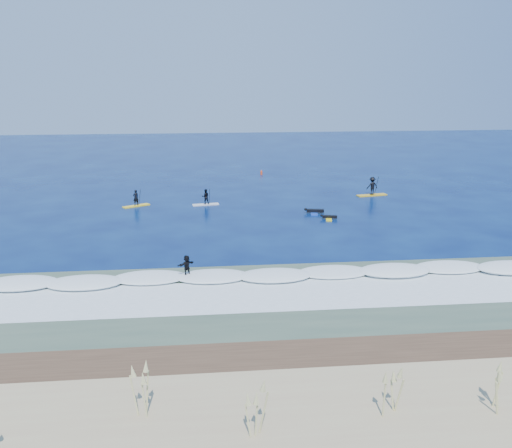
{
  "coord_description": "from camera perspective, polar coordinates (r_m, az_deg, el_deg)",
  "views": [
    {
      "loc": [
        -3.76,
        -44.55,
        12.98
      ],
      "look_at": [
        0.97,
        1.2,
        0.6
      ],
      "focal_mm": 40.0,
      "sensor_mm": 36.0,
      "label": 1
    }
  ],
  "objects": [
    {
      "name": "sup_paddler_left",
      "position": [
        57.62,
        -11.92,
        2.32
      ],
      "size": [
        2.67,
        1.99,
        1.9
      ],
      "rotation": [
        0.0,
        0.0,
        0.55
      ],
      "color": "yellow",
      "rests_on": "ground"
    },
    {
      "name": "wave_surfer",
      "position": [
        36.96,
        -6.94,
        -4.26
      ],
      "size": [
        1.94,
        1.59,
        1.44
      ],
      "rotation": [
        0.0,
        0.0,
        0.61
      ],
      "color": "silver",
      "rests_on": "breaking_wave"
    },
    {
      "name": "dune",
      "position": [
        22.15,
        5.36,
        -20.89
      ],
      "size": [
        90.0,
        7.0,
        2.0
      ],
      "primitive_type": "cube",
      "color": "tan",
      "rests_on": "ground"
    },
    {
      "name": "prone_paddler_near",
      "position": [
        52.07,
        7.3,
        0.66
      ],
      "size": [
        1.53,
        1.98,
        0.4
      ],
      "rotation": [
        0.0,
        0.0,
        1.38
      ],
      "color": "yellow",
      "rests_on": "ground"
    },
    {
      "name": "prone_paddler_far",
      "position": [
        54.04,
        5.84,
        1.27
      ],
      "size": [
        1.88,
        2.43,
        0.49
      ],
      "rotation": [
        0.0,
        0.0,
        1.4
      ],
      "color": "#1840B8",
      "rests_on": "ground"
    },
    {
      "name": "dune_grass",
      "position": [
        21.11,
        5.48,
        -16.82
      ],
      "size": [
        40.0,
        4.0,
        1.7
      ],
      "primitive_type": null,
      "color": "#C7BE7A",
      "rests_on": "dune"
    },
    {
      "name": "wet_sand_strip",
      "position": [
        26.72,
        3.02,
        -14.02
      ],
      "size": [
        90.0,
        5.0,
        0.08
      ],
      "primitive_type": "cube",
      "color": "#432E1F",
      "rests_on": "ground"
    },
    {
      "name": "whitewater",
      "position": [
        34.32,
        0.83,
        -7.16
      ],
      "size": [
        34.0,
        5.0,
        0.02
      ],
      "primitive_type": "cube",
      "color": "silver",
      "rests_on": "ground"
    },
    {
      "name": "marker_buoy",
      "position": [
        73.94,
        0.55,
        5.18
      ],
      "size": [
        0.27,
        0.27,
        0.65
      ],
      "rotation": [
        0.0,
        0.0,
        -0.38
      ],
      "color": "#EE4015",
      "rests_on": "ground"
    },
    {
      "name": "shallow_water",
      "position": [
        33.4,
        1.03,
        -7.79
      ],
      "size": [
        90.0,
        13.0,
        0.01
      ],
      "primitive_type": "cube",
      "color": "#3A4F3D",
      "rests_on": "ground"
    },
    {
      "name": "breaking_wave",
      "position": [
        37.1,
        0.29,
        -5.42
      ],
      "size": [
        40.0,
        6.0,
        0.3
      ],
      "primitive_type": "cube",
      "color": "white",
      "rests_on": "ground"
    },
    {
      "name": "ground",
      "position": [
        46.55,
        -1.04,
        -1.13
      ],
      "size": [
        160.0,
        160.0,
        0.0
      ],
      "primitive_type": "plane",
      "color": "#030F40",
      "rests_on": "ground"
    },
    {
      "name": "sup_paddler_right",
      "position": [
        62.51,
        11.54,
        3.63
      ],
      "size": [
        3.45,
        1.48,
        2.35
      ],
      "rotation": [
        0.0,
        0.0,
        0.2
      ],
      "color": "gold",
      "rests_on": "ground"
    },
    {
      "name": "sup_paddler_center",
      "position": [
        57.13,
        -5.07,
        2.58
      ],
      "size": [
        2.71,
        1.07,
        1.85
      ],
      "rotation": [
        0.0,
        0.0,
        0.16
      ],
      "color": "silver",
      "rests_on": "ground"
    }
  ]
}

